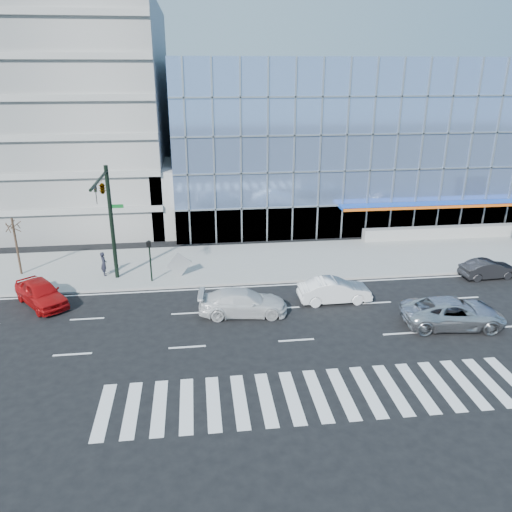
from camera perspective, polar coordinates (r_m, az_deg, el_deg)
The scene contains 16 objects.
ground at distance 31.55m, azimuth 3.19°, elevation -5.95°, with size 160.00×160.00×0.00m, color black.
sidewalk at distance 38.75m, azimuth 1.13°, elevation -0.59°, with size 120.00×8.00×0.15m, color gray.
theatre_building at distance 57.44m, azimuth 12.89°, elevation 13.54°, with size 42.00×26.00×15.00m, color #7995C9.
parking_garage at distance 55.90m, azimuth -23.20°, elevation 14.84°, with size 24.00×24.00×20.00m, color gray.
ramp_block at distance 47.08m, azimuth -7.88°, elevation 6.80°, with size 6.00×8.00×6.00m, color gray.
tower_backdrop at distance 101.33m, azimuth -23.43°, elevation 24.73°, with size 14.00×14.00×48.00m, color gray.
traffic_signal at distance 33.78m, azimuth -16.84°, elevation 6.16°, with size 1.14×5.74×8.00m.
ped_signal_post at distance 34.97m, azimuth -12.05°, elevation 0.16°, with size 0.30×0.33×3.00m.
street_tree_near at distance 38.90m, azimuth -26.02°, elevation 3.12°, with size 1.10×1.10×4.23m.
silver_suv at distance 31.30m, azimuth 21.64°, elevation -6.06°, with size 2.71×5.89×1.64m, color silver.
white_suv at distance 30.44m, azimuth -1.50°, elevation -5.33°, with size 2.19×5.38×1.56m, color silver.
white_sedan at distance 32.43m, azimuth 8.95°, elevation -3.92°, with size 1.62×4.65×1.53m, color white.
dark_sedan at distance 39.35m, azimuth 25.03°, elevation -1.36°, with size 1.41×4.03×1.33m, color black.
red_sedan at distance 34.42m, azimuth -23.37°, elevation -3.89°, with size 1.92×4.76×1.62m, color #AB0D0E.
pedestrian at distance 37.26m, azimuth -17.01°, elevation -0.85°, with size 0.64×0.42×1.76m, color black.
tilted_panel at distance 35.86m, azimuth -8.79°, elevation -0.94°, with size 1.30×0.06×1.30m, color #9F9F9F.
Camera 1 is at (-5.18, -27.74, 14.11)m, focal length 35.00 mm.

